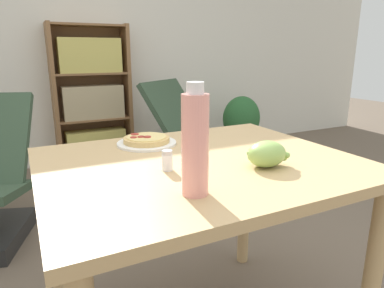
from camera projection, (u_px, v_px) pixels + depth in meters
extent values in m
cube|color=silver|center=(80.00, 35.00, 3.41)|extent=(8.00, 0.05, 2.60)
cube|color=tan|center=(200.00, 165.00, 1.20)|extent=(1.07, 0.88, 0.03)
cylinder|color=tan|center=(372.00, 282.00, 1.18)|extent=(0.06, 0.06, 0.74)
cylinder|color=tan|center=(56.00, 243.00, 1.43)|extent=(0.06, 0.06, 0.74)
cylinder|color=tan|center=(245.00, 200.00, 1.84)|extent=(0.06, 0.06, 0.74)
cylinder|color=white|center=(147.00, 143.00, 1.40)|extent=(0.24, 0.24, 0.01)
cylinder|color=#DBB26B|center=(147.00, 140.00, 1.40)|extent=(0.19, 0.19, 0.02)
cylinder|color=#EACC7A|center=(147.00, 137.00, 1.39)|extent=(0.16, 0.16, 0.00)
cylinder|color=#A83328|center=(141.00, 137.00, 1.38)|extent=(0.03, 0.03, 0.00)
cylinder|color=#A83328|center=(134.00, 137.00, 1.37)|extent=(0.03, 0.03, 0.00)
cylinder|color=#A83328|center=(147.00, 137.00, 1.38)|extent=(0.03, 0.03, 0.00)
cylinder|color=#A83328|center=(135.00, 134.00, 1.42)|extent=(0.03, 0.03, 0.00)
ellipsoid|color=#93BC5B|center=(267.00, 154.00, 1.12)|extent=(0.14, 0.11, 0.09)
sphere|color=#93BC5B|center=(266.00, 151.00, 1.10)|extent=(0.03, 0.03, 0.03)
sphere|color=#93BC5B|center=(268.00, 152.00, 1.15)|extent=(0.02, 0.02, 0.02)
sphere|color=#93BC5B|center=(273.00, 154.00, 1.15)|extent=(0.02, 0.02, 0.02)
sphere|color=#93BC5B|center=(287.00, 155.00, 1.12)|extent=(0.02, 0.02, 0.02)
sphere|color=#93BC5B|center=(265.00, 158.00, 1.11)|extent=(0.02, 0.02, 0.02)
sphere|color=#93BC5B|center=(260.00, 158.00, 1.15)|extent=(0.02, 0.02, 0.02)
sphere|color=#93BC5B|center=(284.00, 158.00, 1.14)|extent=(0.02, 0.02, 0.02)
sphere|color=#93BC5B|center=(250.00, 153.00, 1.11)|extent=(0.02, 0.02, 0.02)
cylinder|color=pink|center=(195.00, 146.00, 0.88)|extent=(0.07, 0.07, 0.27)
cylinder|color=white|center=(195.00, 88.00, 0.84)|extent=(0.04, 0.04, 0.03)
cylinder|color=white|center=(167.00, 162.00, 1.09)|extent=(0.04, 0.04, 0.05)
cylinder|color=#B7B7BC|center=(167.00, 152.00, 1.08)|extent=(0.03, 0.03, 0.01)
cube|color=black|center=(196.00, 170.00, 3.26)|extent=(0.78, 0.78, 0.10)
cube|color=#334733|center=(199.00, 140.00, 3.12)|extent=(0.79, 0.77, 0.14)
cube|color=#334733|center=(175.00, 111.00, 3.22)|extent=(0.74, 0.69, 0.55)
cube|color=brown|center=(54.00, 99.00, 3.29)|extent=(0.04, 0.26, 1.41)
cube|color=brown|center=(127.00, 95.00, 3.60)|extent=(0.04, 0.26, 1.41)
cube|color=brown|center=(90.00, 95.00, 3.56)|extent=(0.75, 0.01, 1.41)
cube|color=brown|center=(97.00, 161.00, 3.63)|extent=(0.68, 0.25, 0.02)
cube|color=#CCBC5B|center=(96.00, 146.00, 3.56)|extent=(0.59, 0.18, 0.33)
cube|color=brown|center=(94.00, 119.00, 3.51)|extent=(0.68, 0.25, 0.02)
cube|color=tan|center=(93.00, 102.00, 3.44)|extent=(0.59, 0.18, 0.33)
cube|color=brown|center=(91.00, 74.00, 3.39)|extent=(0.68, 0.25, 0.02)
cube|color=#CCBC5B|center=(90.00, 55.00, 3.33)|extent=(0.59, 0.18, 0.33)
cube|color=brown|center=(87.00, 25.00, 3.27)|extent=(0.68, 0.25, 0.02)
cylinder|color=#70665B|center=(240.00, 143.00, 3.94)|extent=(0.24, 0.24, 0.24)
ellipsoid|color=#285B2D|center=(241.00, 118.00, 3.87)|extent=(0.44, 0.37, 0.50)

